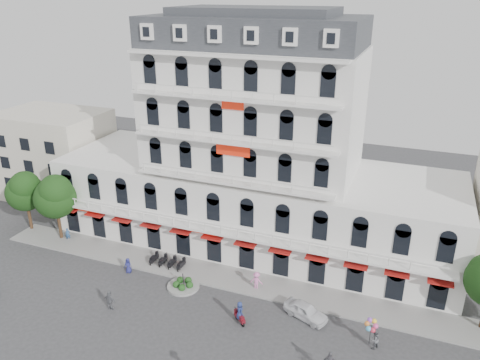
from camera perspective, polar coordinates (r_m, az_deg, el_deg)
name	(u,v)px	position (r m, az deg, el deg)	size (l,w,h in m)	color
ground	(182,333)	(42.59, -7.08, -18.06)	(120.00, 120.00, 0.00)	#38383A
sidewalk	(223,277)	(48.96, -2.07, -11.70)	(53.00, 4.00, 0.16)	gray
main_building	(254,158)	(51.99, 1.67, 2.64)	(45.00, 15.00, 25.80)	silver
flank_building_west	(56,154)	(70.16, -21.54, 2.92)	(14.00, 10.00, 12.00)	beige
traffic_island	(183,285)	(47.75, -6.92, -12.60)	(3.20, 3.20, 1.60)	gray
parked_scooter_row	(168,266)	(51.32, -8.80, -10.33)	(4.40, 1.80, 1.10)	black
tree_west_outer	(25,190)	(61.06, -24.77, -1.07)	(4.50, 4.48, 7.76)	#382314
tree_west_inner	(55,195)	(57.25, -21.63, -1.70)	(4.76, 4.76, 8.25)	#382314
parked_car	(306,311)	(43.87, 8.01, -15.53)	(1.68, 4.17, 1.42)	white
rider_east	(240,312)	(42.66, -0.04, -15.85)	(1.38, 1.23, 2.21)	maroon
pedestrian_left	(128,265)	(50.66, -13.48, -10.10)	(0.81, 0.53, 1.66)	navy
pedestrian_mid	(110,301)	(45.82, -15.57, -13.98)	(1.13, 0.47, 1.92)	slate
pedestrian_right	(257,281)	(46.81, 2.03, -12.18)	(1.24, 0.71, 1.92)	pink
pedestrian_far	(68,234)	(58.73, -20.24, -6.24)	(0.55, 0.36, 1.50)	#2B5182
balloon_vendor	(373,335)	(41.70, 15.96, -17.67)	(1.51, 1.38, 2.45)	#5A5C62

